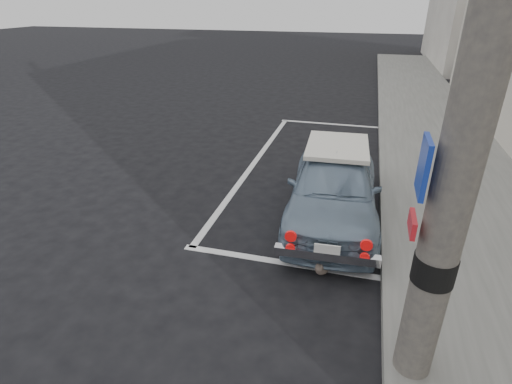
# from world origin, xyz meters

# --- Properties ---
(ground) EXTENTS (80.00, 80.00, 0.00)m
(ground) POSITION_xyz_m (0.00, 0.00, 0.00)
(ground) COLOR black
(ground) RESTS_ON ground
(sidewalk) EXTENTS (2.80, 40.00, 0.15)m
(sidewalk) POSITION_xyz_m (3.20, 2.00, 0.07)
(sidewalk) COLOR #62625E
(sidewalk) RESTS_ON ground
(pline_rear) EXTENTS (3.00, 0.12, 0.01)m
(pline_rear) POSITION_xyz_m (0.50, -0.50, 0.00)
(pline_rear) COLOR silver
(pline_rear) RESTS_ON ground
(pline_front) EXTENTS (3.00, 0.12, 0.01)m
(pline_front) POSITION_xyz_m (0.50, 6.50, 0.00)
(pline_front) COLOR silver
(pline_front) RESTS_ON ground
(pline_side) EXTENTS (0.12, 7.00, 0.01)m
(pline_side) POSITION_xyz_m (-0.90, 3.00, 0.00)
(pline_side) COLOR silver
(pline_side) RESTS_ON ground
(retro_coupe) EXTENTS (1.58, 3.59, 1.20)m
(retro_coupe) POSITION_xyz_m (1.00, 1.00, 0.61)
(retro_coupe) COLOR #788FA7
(retro_coupe) RESTS_ON ground
(cat) EXTENTS (0.26, 0.41, 0.23)m
(cat) POSITION_xyz_m (1.03, -0.59, 0.10)
(cat) COLOR #68594F
(cat) RESTS_ON ground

